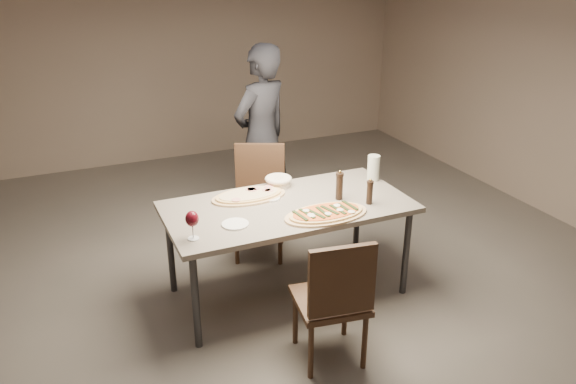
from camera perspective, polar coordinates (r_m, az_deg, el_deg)
name	(u,v)px	position (r m, az deg, el deg)	size (l,w,h in m)	color
room	(288,119)	(3.90, 0.00, 7.45)	(7.00, 7.00, 7.00)	#59534D
dining_table	(288,212)	(4.15, 0.00, -2.00)	(1.80, 0.90, 0.75)	gray
zucchini_pizza	(326,213)	(3.95, 3.90, -2.18)	(0.62, 0.34, 0.05)	tan
ham_pizza	(249,195)	(4.25, -3.98, -0.35)	(0.58, 0.32, 0.04)	tan
bread_basket	(278,181)	(4.44, -0.99, 1.17)	(0.21, 0.21, 0.08)	beige
oil_dish	(272,198)	(4.21, -1.68, -0.62)	(0.13, 0.13, 0.01)	white
pepper_mill_left	(339,186)	(4.19, 5.25, 0.65)	(0.06, 0.06, 0.23)	black
pepper_mill_right	(370,192)	(4.14, 8.30, 0.00)	(0.05, 0.05, 0.20)	black
carafe	(373,168)	(4.59, 8.67, 2.45)	(0.10, 0.10, 0.21)	silver
wine_glass	(192,220)	(3.63, -9.72, -2.80)	(0.09, 0.09, 0.20)	silver
side_plate	(235,224)	(3.83, -5.38, -3.27)	(0.18, 0.18, 0.01)	white
chair_near	(335,296)	(3.52, 4.78, -10.49)	(0.49, 0.49, 0.91)	#3C2719
chair_far	(260,194)	(4.86, -2.91, -0.19)	(0.59, 0.59, 0.95)	#3C2719
diner	(261,138)	(5.26, -2.72, 5.53)	(0.63, 0.42, 1.74)	black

